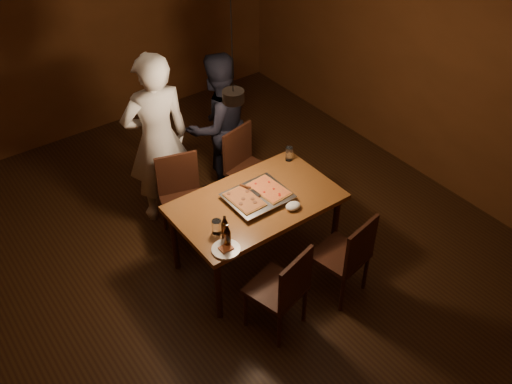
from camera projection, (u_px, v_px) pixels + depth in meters
room_shell at (234, 133)px, 4.81m from camera, size 6.00×6.00×6.00m
dining_table at (256, 207)px, 5.17m from camera, size 1.50×0.90×0.75m
chair_far_left at (181, 191)px, 5.58m from camera, size 0.52×0.52×0.49m
chair_far_right at (245, 161)px, 5.97m from camera, size 0.50×0.50×0.49m
chair_near_left at (284, 285)px, 4.62m from camera, size 0.51×0.51×0.49m
chair_near_right at (349, 251)px, 4.93m from camera, size 0.49×0.49×0.49m
pizza_tray at (258, 197)px, 5.13m from camera, size 0.58×0.49×0.05m
pizza_meat at (245, 199)px, 5.05m from camera, size 0.24×0.37×0.02m
pizza_cheese at (269, 189)px, 5.17m from camera, size 0.27×0.40×0.02m
spatula at (255, 193)px, 5.12m from camera, size 0.15×0.26×0.04m
beer_bottle_a at (227, 235)px, 4.60m from camera, size 0.06×0.06×0.23m
beer_bottle_b at (225, 227)px, 4.68m from camera, size 0.06×0.06×0.23m
water_glass_left at (217, 227)px, 4.76m from camera, size 0.08×0.08×0.13m
water_glass_right at (289, 154)px, 5.58m from camera, size 0.07×0.07×0.15m
plate_slice at (226, 249)px, 4.63m from camera, size 0.24×0.24×0.03m
napkin at (293, 206)px, 5.02m from camera, size 0.14×0.11×0.06m
diner_white at (157, 140)px, 5.58m from camera, size 0.73×0.53×1.85m
diner_dark at (218, 125)px, 6.04m from camera, size 0.81×0.64×1.60m
pendant_lamp at (233, 95)px, 4.58m from camera, size 0.18×0.18×1.10m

